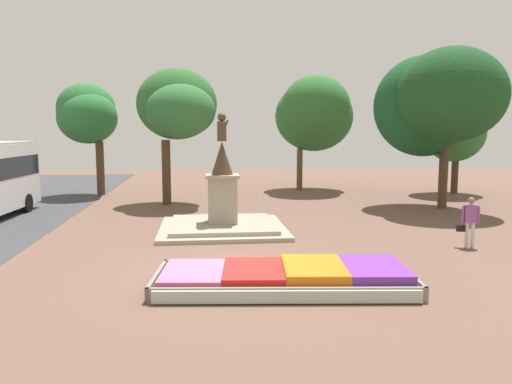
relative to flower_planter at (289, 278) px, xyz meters
The scene contains 9 objects.
ground_plane 2.03m from the flower_planter, 135.17° to the left, with size 73.90×73.90×0.00m, color brown.
flower_planter is the anchor object (origin of this frame).
statue_monument 7.61m from the flower_planter, 100.29° to the left, with size 4.94×4.94×4.64m.
pedestrian_with_handbag 7.80m from the flower_planter, 27.81° to the left, with size 0.71×0.36×1.73m.
park_tree_far_left 16.12m from the flower_planter, 102.60° to the left, with size 4.32×4.99×7.29m.
park_tree_behind_statue 21.50m from the flower_planter, 75.41° to the left, with size 5.19×5.74×7.46m.
park_tree_far_right 22.21m from the flower_planter, 52.76° to the left, with size 4.40×4.19×5.91m.
park_tree_street_side 21.64m from the flower_planter, 115.03° to the left, with size 3.68×4.28×6.77m.
park_tree_mid_canopy 16.01m from the flower_planter, 51.23° to the left, with size 5.64×6.57×7.90m.
Camera 1 is at (-0.74, -13.56, 3.97)m, focal length 35.00 mm.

